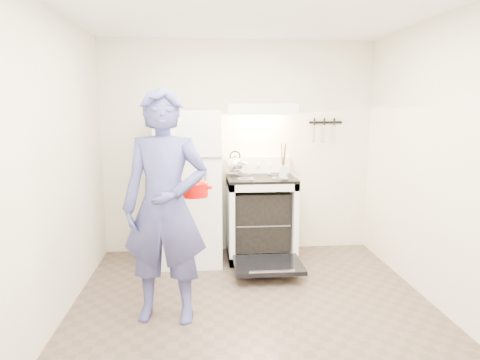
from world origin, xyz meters
name	(u,v)px	position (x,y,z in m)	size (l,w,h in m)	color
floor	(256,319)	(0.00, 0.00, 0.00)	(3.60, 3.60, 0.00)	brown
back_wall	(238,148)	(0.00, 1.80, 1.25)	(3.20, 0.02, 2.50)	beige
refrigerator	(189,187)	(-0.58, 1.45, 0.85)	(0.70, 0.70, 1.70)	white
stove_body	(261,219)	(0.23, 1.48, 0.46)	(0.76, 0.65, 0.92)	white
cooktop	(261,178)	(0.23, 1.48, 0.94)	(0.76, 0.65, 0.03)	black
backsplash	(258,165)	(0.23, 1.76, 1.05)	(0.76, 0.07, 0.20)	white
oven_door	(268,265)	(0.23, 0.88, 0.12)	(0.70, 0.54, 0.04)	black
oven_rack	(261,220)	(0.23, 1.48, 0.44)	(0.60, 0.52, 0.01)	slate
range_hood	(261,109)	(0.23, 1.55, 1.71)	(0.76, 0.50, 0.12)	white
knife_strip	(326,122)	(1.05, 1.79, 1.55)	(0.40, 0.02, 0.03)	black
pizza_stone	(265,218)	(0.28, 1.50, 0.45)	(0.36, 0.36, 0.02)	#896E4E
tea_kettle	(235,163)	(-0.06, 1.58, 1.09)	(0.24, 0.20, 0.29)	#B9B9BE
utensil_jar	(283,172)	(0.44, 1.22, 1.05)	(0.09, 0.09, 0.13)	silver
person	(165,207)	(-0.73, 0.09, 0.94)	(0.69, 0.45, 1.89)	navy
dutch_oven	(194,190)	(-0.51, 0.38, 1.03)	(0.32, 0.25, 0.21)	#C00300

